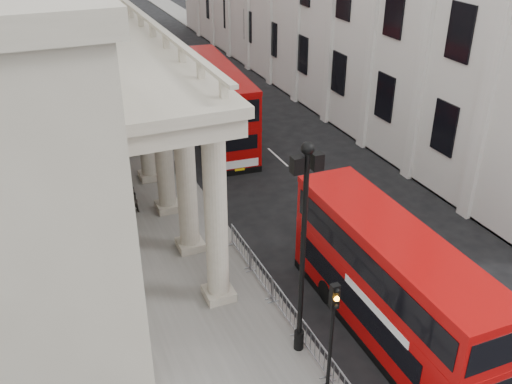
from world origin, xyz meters
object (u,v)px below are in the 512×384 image
bus_far (214,102)px  pedestrian_b (132,200)px  traffic_light (333,318)px  lamp_post_north (117,36)px  pedestrian_a (120,196)px  bus_near (389,282)px  pedestrian_c (117,149)px  lamp_post_mid (173,97)px  lamp_post_south (303,240)px

bus_far → pedestrian_b: bearing=-127.8°
traffic_light → pedestrian_b: traffic_light is taller
lamp_post_north → traffic_light: 34.07m
pedestrian_a → bus_near: bearing=-64.7°
bus_far → pedestrian_b: bus_far is taller
pedestrian_c → lamp_post_mid: bearing=-18.1°
pedestrian_a → pedestrian_b: bearing=-59.2°
lamp_post_north → pedestrian_c: size_ratio=5.05×
lamp_post_north → pedestrian_b: size_ratio=5.32×
bus_near → lamp_post_mid: bearing=102.8°
bus_near → pedestrian_c: 20.59m
pedestrian_a → pedestrian_b: size_ratio=1.03×
lamp_post_north → pedestrian_c: lamp_post_north is taller
pedestrian_a → pedestrian_b: pedestrian_a is taller
pedestrian_a → lamp_post_south: bearing=-76.9°
bus_near → pedestrian_b: size_ratio=6.77×
bus_far → lamp_post_mid: bearing=-127.0°
lamp_post_north → bus_near: lamp_post_north is taller
lamp_post_mid → pedestrian_c: size_ratio=5.05×
lamp_post_north → bus_far: bearing=-71.4°
traffic_light → pedestrian_a: 15.67m
lamp_post_mid → pedestrian_c: bearing=133.5°
lamp_post_north → bus_far: 12.48m
lamp_post_south → traffic_light: 2.71m
lamp_post_south → pedestrian_c: size_ratio=5.05×
traffic_light → pedestrian_a: bearing=105.2°
lamp_post_mid → lamp_post_north: size_ratio=1.00×
lamp_post_south → pedestrian_c: bearing=98.8°
lamp_post_north → pedestrian_a: 19.86m
bus_near → lamp_post_north: bearing=96.9°
pedestrian_a → pedestrian_b: (0.45, -0.65, -0.02)m
bus_near → pedestrian_a: size_ratio=6.60×
lamp_post_mid → lamp_post_north: 16.00m
bus_far → pedestrian_a: bus_far is taller
bus_near → pedestrian_a: bus_near is taller
lamp_post_north → pedestrian_b: lamp_post_north is taller
lamp_post_mid → bus_near: bearing=-77.9°
lamp_post_south → lamp_post_mid: 16.00m
pedestrian_c → traffic_light: bearing=-53.3°
traffic_light → bus_near: 3.85m
lamp_post_mid → traffic_light: lamp_post_mid is taller
lamp_post_south → traffic_light: lamp_post_south is taller
lamp_post_south → lamp_post_north: size_ratio=1.00×
lamp_post_south → pedestrian_b: (-3.52, 12.30, -4.01)m
lamp_post_south → traffic_light: size_ratio=1.93×
lamp_post_north → pedestrian_a: bearing=-101.8°
bus_near → pedestrian_c: (-6.47, 19.49, -1.43)m
bus_near → pedestrian_a: bearing=120.0°
traffic_light → bus_near: (3.39, 1.67, -0.73)m
pedestrian_b → pedestrian_a: bearing=-90.2°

